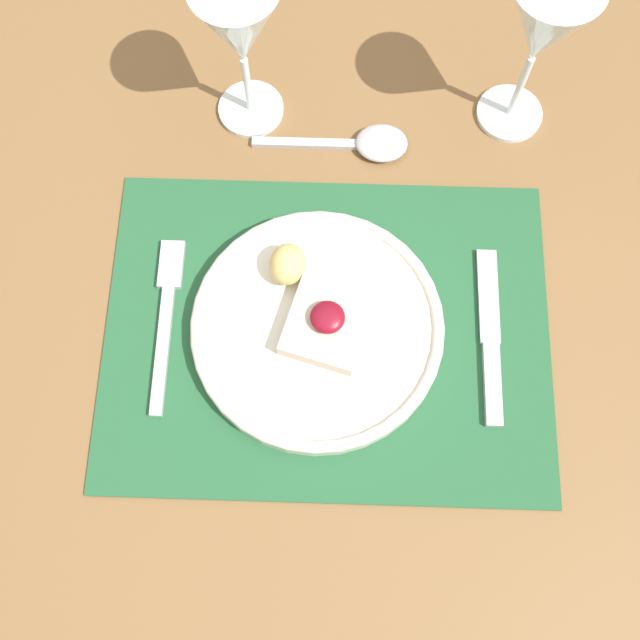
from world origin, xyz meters
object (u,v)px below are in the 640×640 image
at_px(dinner_plate, 320,322).
at_px(wine_glass_far, 242,31).
at_px(wine_glass_near, 546,30).
at_px(knife, 493,347).
at_px(spoon, 372,143).
at_px(fork, 169,312).

bearing_deg(dinner_plate, wine_glass_far, 107.94).
distance_m(wine_glass_near, wine_glass_far, 0.28).
relative_size(knife, wine_glass_far, 1.00).
bearing_deg(knife, dinner_plate, 174.55).
height_order(wine_glass_near, wine_glass_far, wine_glass_near).
height_order(knife, spoon, spoon).
bearing_deg(dinner_plate, knife, -5.99).
bearing_deg(knife, wine_glass_near, 83.60).
relative_size(knife, spoon, 1.08).
xyz_separation_m(knife, spoon, (-0.12, 0.23, 0.00)).
bearing_deg(fork, spoon, 42.90).
xyz_separation_m(dinner_plate, knife, (0.17, -0.02, -0.01)).
distance_m(fork, wine_glass_near, 0.45).
height_order(knife, wine_glass_near, wine_glass_near).
relative_size(knife, wine_glass_near, 0.96).
distance_m(spoon, wine_glass_near, 0.21).
relative_size(fork, wine_glass_near, 0.96).
distance_m(dinner_plate, knife, 0.17).
bearing_deg(fork, wine_glass_near, 32.67).
bearing_deg(spoon, wine_glass_far, 163.39).
xyz_separation_m(spoon, wine_glass_far, (-0.13, 0.04, 0.12)).
xyz_separation_m(fork, wine_glass_far, (0.07, 0.24, 0.12)).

